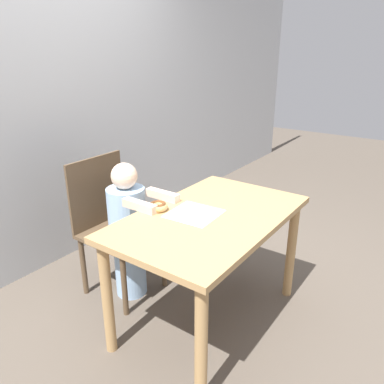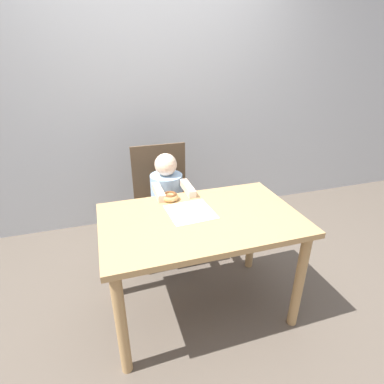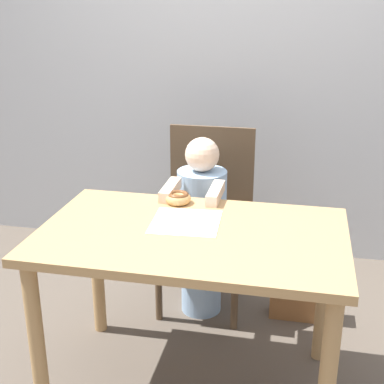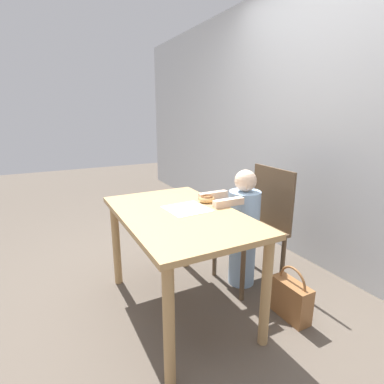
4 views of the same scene
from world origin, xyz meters
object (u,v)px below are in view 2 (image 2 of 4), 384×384
Objects in this scene: donut at (170,196)px; handbag at (223,233)px; child_figure at (168,211)px; chair at (164,202)px.

handbag is at bearing 32.25° from donut.
child_figure reaches higher than donut.
chair is 2.50× the size of handbag.
child_figure is at bearing -175.18° from handbag.
child_figure is 0.41m from donut.
child_figure is 8.33× the size of donut.
donut reaches higher than handbag.
chair is at bearing 90.00° from child_figure.
donut is at bearing -95.95° from chair.
handbag is at bearing -10.82° from chair.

